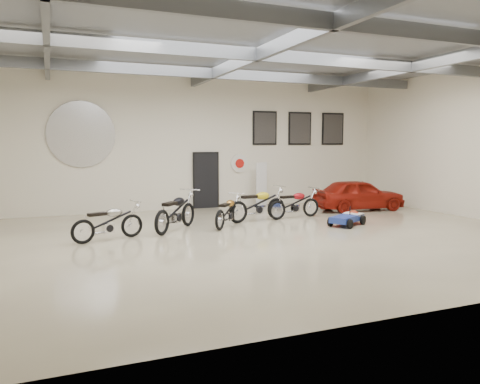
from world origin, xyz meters
name	(u,v)px	position (x,y,z in m)	size (l,w,h in m)	color
floor	(257,237)	(0.00, 0.00, 0.00)	(16.00, 12.00, 0.01)	#C1B593
ceiling	(258,45)	(0.00, 0.00, 5.00)	(16.00, 12.00, 0.01)	slate
back_wall	(193,143)	(0.00, 6.00, 2.50)	(16.00, 0.02, 5.00)	#F0E6CE
ceiling_beams	(258,55)	(0.00, 0.00, 4.75)	(15.80, 11.80, 0.32)	slate
door	(206,181)	(0.50, 5.95, 1.05)	(0.92, 0.08, 2.10)	black
logo_plaque	(81,134)	(-4.00, 5.95, 2.80)	(2.30, 0.06, 1.16)	silver
poster_left	(265,128)	(3.00, 5.96, 3.10)	(1.05, 0.08, 1.35)	black
poster_mid	(300,128)	(4.60, 5.96, 3.10)	(1.05, 0.08, 1.35)	black
poster_right	(333,129)	(6.20, 5.96, 3.10)	(1.05, 0.08, 1.35)	black
oil_sign	(239,163)	(1.90, 5.95, 1.70)	(0.72, 0.10, 0.72)	white
banner_stand	(261,184)	(2.65, 5.50, 0.89)	(0.49, 0.19, 1.79)	white
motorcycle_silver	(108,221)	(-3.71, 1.08, 0.50)	(1.91, 0.59, 0.99)	silver
motorcycle_black	(176,211)	(-1.76, 1.78, 0.57)	(2.18, 0.68, 1.14)	silver
motorcycle_gold	(228,211)	(-0.13, 1.82, 0.48)	(1.84, 0.57, 0.96)	silver
motorcycle_yellow	(258,204)	(1.09, 2.40, 0.56)	(2.16, 0.67, 1.13)	silver
motorcycle_red	(294,203)	(2.47, 2.46, 0.51)	(1.96, 0.61, 1.02)	silver
go_kart	(349,216)	(3.40, 0.69, 0.29)	(1.59, 0.72, 0.58)	navy
vintage_car	(358,195)	(5.59, 3.23, 0.58)	(3.43, 1.38, 1.17)	maroon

